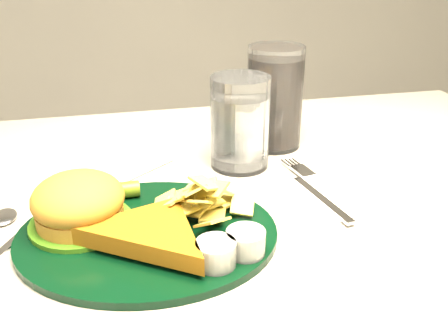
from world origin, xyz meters
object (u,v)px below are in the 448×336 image
(water_glass, at_px, (240,123))
(fork_napkin, at_px, (319,196))
(dinner_plate, at_px, (146,213))
(cola_glass, at_px, (275,98))

(water_glass, xyz_separation_m, fork_napkin, (0.07, -0.13, -0.06))
(dinner_plate, bearing_deg, water_glass, 57.12)
(dinner_plate, bearing_deg, cola_glass, 55.08)
(dinner_plate, xyz_separation_m, cola_glass, (0.22, 0.23, 0.05))
(dinner_plate, relative_size, cola_glass, 1.83)
(dinner_plate, relative_size, water_glass, 2.18)
(dinner_plate, distance_m, cola_glass, 0.32)
(fork_napkin, bearing_deg, water_glass, 110.54)
(cola_glass, height_order, fork_napkin, cola_glass)
(dinner_plate, height_order, water_glass, water_glass)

